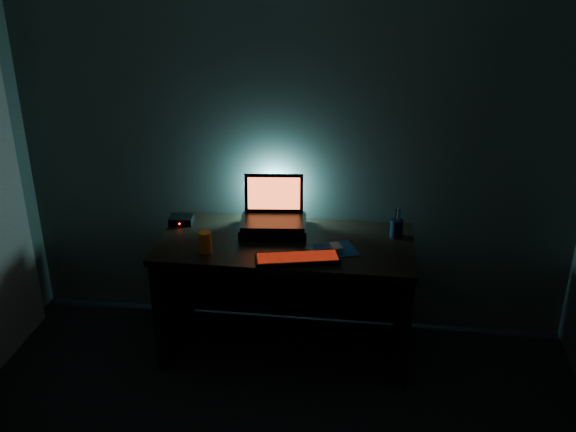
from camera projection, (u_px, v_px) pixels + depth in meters
The scene contains 10 objects.
room at pixel (220, 318), 2.10m from camera, with size 3.50×4.00×2.50m.
desk at pixel (287, 275), 3.92m from camera, with size 1.50×0.70×0.75m.
riser at pixel (273, 227), 3.88m from camera, with size 0.40×0.30×0.06m, color black.
laptop at pixel (273, 210), 3.90m from camera, with size 0.41×0.32×0.26m.
keyboard at pixel (297, 259), 3.53m from camera, with size 0.48×0.25×0.03m.
mousepad at pixel (336, 250), 3.66m from camera, with size 0.22×0.20×0.00m, color navy.
mouse at pixel (336, 247), 3.65m from camera, with size 0.05×0.09×0.03m, color gray.
pen_cup at pixel (397, 228), 3.81m from camera, with size 0.08×0.08×0.11m, color black.
juice_glass at pixel (205, 242), 3.62m from camera, with size 0.07×0.07×0.12m, color orange.
router at pixel (181, 220), 3.99m from camera, with size 0.15×0.12×0.05m.
Camera 1 is at (0.46, -1.74, 2.40)m, focal length 40.00 mm.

